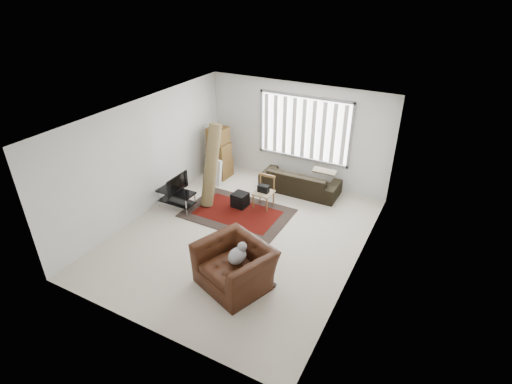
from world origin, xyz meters
TOP-DOWN VIEW (x-y plane):
  - room at (0.03, 0.51)m, footprint 6.00×6.02m
  - persian_rug at (-0.52, 0.73)m, footprint 2.46×1.65m
  - tv_stand at (-1.95, 0.26)m, footprint 0.93×0.42m
  - tv at (-1.95, 0.26)m, footprint 0.10×0.75m
  - subwoofer at (-0.62, 1.04)m, footprint 0.37×0.37m
  - moving_boxes at (-1.97, 2.23)m, footprint 0.61×0.56m
  - white_flatpack at (-1.89, 1.80)m, footprint 0.59×0.30m
  - rolled_rug at (-1.33, 0.90)m, footprint 0.45×0.80m
  - sofa at (0.37, 2.45)m, footprint 2.06×0.90m
  - side_chair at (-0.10, 1.30)m, footprint 0.44×0.44m
  - armchair at (0.69, -1.40)m, footprint 1.58×1.49m

SIDE VIEW (x-z plane):
  - persian_rug at x=-0.52m, z-range 0.00..0.02m
  - subwoofer at x=-0.62m, z-range 0.02..0.37m
  - tv_stand at x=-1.95m, z-range 0.10..0.57m
  - white_flatpack at x=-1.89m, z-range 0.00..0.72m
  - sofa at x=0.37m, z-range 0.00..0.79m
  - side_chair at x=-0.10m, z-range 0.04..0.86m
  - armchair at x=0.69m, z-range 0.00..0.95m
  - moving_boxes at x=-1.97m, z-range -0.05..1.38m
  - tv at x=-1.95m, z-range 0.46..0.89m
  - rolled_rug at x=-1.33m, z-range 0.00..2.04m
  - room at x=0.03m, z-range 0.40..3.11m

